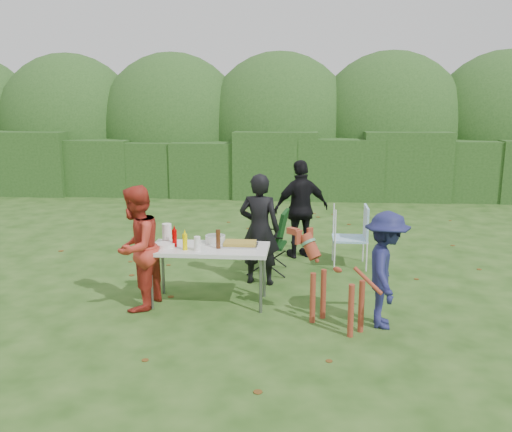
# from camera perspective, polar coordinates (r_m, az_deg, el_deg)

# --- Properties ---
(ground) EXTENTS (80.00, 80.00, 0.00)m
(ground) POSITION_cam_1_polar(r_m,az_deg,el_deg) (7.08, -1.61, -9.05)
(ground) COLOR #1E4211
(hedge_row) EXTENTS (22.00, 1.40, 1.70)m
(hedge_row) POSITION_cam_1_polar(r_m,az_deg,el_deg) (14.68, 2.12, 5.32)
(hedge_row) COLOR #23471C
(hedge_row) RESTS_ON ground
(shrub_backdrop) EXTENTS (20.00, 2.60, 3.20)m
(shrub_backdrop) POSITION_cam_1_polar(r_m,az_deg,el_deg) (16.21, 2.46, 8.60)
(shrub_backdrop) COLOR #3D6628
(shrub_backdrop) RESTS_ON ground
(folding_table) EXTENTS (1.50, 0.70, 0.74)m
(folding_table) POSITION_cam_1_polar(r_m,az_deg,el_deg) (6.88, -4.97, -3.70)
(folding_table) COLOR silver
(folding_table) RESTS_ON ground
(person_cook) EXTENTS (0.62, 0.45, 1.58)m
(person_cook) POSITION_cam_1_polar(r_m,az_deg,el_deg) (7.57, 0.36, -1.40)
(person_cook) COLOR black
(person_cook) RESTS_ON ground
(person_red_jacket) EXTENTS (0.70, 0.84, 1.55)m
(person_red_jacket) POSITION_cam_1_polar(r_m,az_deg,el_deg) (6.82, -12.47, -3.33)
(person_red_jacket) COLOR #B43023
(person_red_jacket) RESTS_ON ground
(person_black_puffy) EXTENTS (1.03, 0.74, 1.62)m
(person_black_puffy) POSITION_cam_1_polar(r_m,az_deg,el_deg) (8.92, 4.78, 0.73)
(person_black_puffy) COLOR black
(person_black_puffy) RESTS_ON ground
(child) EXTENTS (0.57, 0.91, 1.34)m
(child) POSITION_cam_1_polar(r_m,az_deg,el_deg) (6.32, 13.49, -5.54)
(child) COLOR navy
(child) RESTS_ON ground
(dog) EXTENTS (1.11, 1.05, 1.04)m
(dog) POSITION_cam_1_polar(r_m,az_deg,el_deg) (6.23, 8.53, -7.06)
(dog) COLOR #933823
(dog) RESTS_ON ground
(camping_chair) EXTENTS (0.67, 0.67, 0.96)m
(camping_chair) POSITION_cam_1_polar(r_m,az_deg,el_deg) (8.17, 1.19, -2.63)
(camping_chair) COLOR #0E3411
(camping_chair) RESTS_ON ground
(lawn_chair) EXTENTS (0.57, 0.57, 0.97)m
(lawn_chair) POSITION_cam_1_polar(r_m,az_deg,el_deg) (8.58, 9.84, -2.08)
(lawn_chair) COLOR #439CD7
(lawn_chair) RESTS_ON ground
(food_tray) EXTENTS (0.45, 0.30, 0.02)m
(food_tray) POSITION_cam_1_polar(r_m,az_deg,el_deg) (6.89, -1.69, -3.08)
(food_tray) COLOR #B7B7BA
(food_tray) RESTS_ON folding_table
(focaccia_bread) EXTENTS (0.40, 0.26, 0.04)m
(focaccia_bread) POSITION_cam_1_polar(r_m,az_deg,el_deg) (6.88, -1.70, -2.86)
(focaccia_bread) COLOR #AE9134
(focaccia_bread) RESTS_ON food_tray
(mustard_bottle) EXTENTS (0.06, 0.06, 0.20)m
(mustard_bottle) POSITION_cam_1_polar(r_m,az_deg,el_deg) (6.75, -7.49, -2.72)
(mustard_bottle) COLOR #F8E000
(mustard_bottle) RESTS_ON folding_table
(ketchup_bottle) EXTENTS (0.06, 0.06, 0.22)m
(ketchup_bottle) POSITION_cam_1_polar(r_m,az_deg,el_deg) (6.90, -8.57, -2.33)
(ketchup_bottle) COLOR #A90001
(ketchup_bottle) RESTS_ON folding_table
(beer_bottle) EXTENTS (0.06, 0.06, 0.24)m
(beer_bottle) POSITION_cam_1_polar(r_m,az_deg,el_deg) (6.76, -4.01, -2.43)
(beer_bottle) COLOR #47230F
(beer_bottle) RESTS_ON folding_table
(paper_towel_roll) EXTENTS (0.12, 0.12, 0.26)m
(paper_towel_roll) POSITION_cam_1_polar(r_m,az_deg,el_deg) (7.08, -9.36, -1.84)
(paper_towel_roll) COLOR white
(paper_towel_roll) RESTS_ON folding_table
(cup_stack) EXTENTS (0.08, 0.08, 0.18)m
(cup_stack) POSITION_cam_1_polar(r_m,az_deg,el_deg) (6.68, -6.21, -2.92)
(cup_stack) COLOR white
(cup_stack) RESTS_ON folding_table
(pasta_bowl) EXTENTS (0.26, 0.26, 0.10)m
(pasta_bowl) POSITION_cam_1_polar(r_m,az_deg,el_deg) (7.04, -4.31, -2.44)
(pasta_bowl) COLOR silver
(pasta_bowl) RESTS_ON folding_table
(plate_stack) EXTENTS (0.24, 0.24, 0.05)m
(plate_stack) POSITION_cam_1_polar(r_m,az_deg,el_deg) (6.92, -9.53, -3.05)
(plate_stack) COLOR white
(plate_stack) RESTS_ON folding_table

